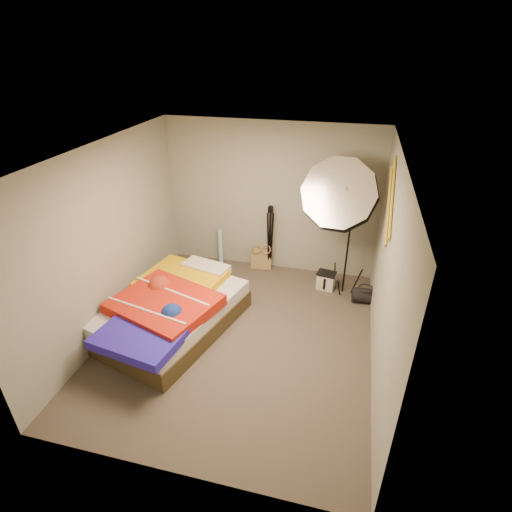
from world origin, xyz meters
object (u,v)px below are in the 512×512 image
(wrapping_roll, at_px, (221,248))
(photo_umbrella, at_px, (339,195))
(tote_bag, at_px, (261,259))
(bed, at_px, (171,310))
(duffel_bag, at_px, (365,295))
(camera_tripod, at_px, (270,234))
(camera_case, at_px, (326,281))

(wrapping_roll, bearing_deg, photo_umbrella, -13.48)
(tote_bag, xyz_separation_m, bed, (-0.83, -1.90, 0.11))
(duffel_bag, bearing_deg, wrapping_roll, 162.27)
(camera_tripod, bearing_deg, bed, -117.53)
(duffel_bag, height_order, photo_umbrella, photo_umbrella)
(camera_tripod, bearing_deg, duffel_bag, -20.51)
(bed, bearing_deg, camera_tripod, 62.47)
(duffel_bag, height_order, bed, bed)
(camera_case, bearing_deg, photo_umbrella, -51.61)
(tote_bag, bearing_deg, photo_umbrella, -26.70)
(wrapping_roll, height_order, bed, wrapping_roll)
(duffel_bag, bearing_deg, camera_case, 153.86)
(wrapping_roll, relative_size, bed, 0.28)
(camera_case, distance_m, camera_tripod, 1.20)
(camera_case, bearing_deg, wrapping_roll, -179.95)
(photo_umbrella, bearing_deg, wrapping_roll, 166.52)
(tote_bag, xyz_separation_m, duffel_bag, (1.77, -0.62, -0.06))
(camera_case, distance_m, bed, 2.51)
(camera_case, xyz_separation_m, bed, (-1.99, -1.51, 0.16))
(wrapping_roll, distance_m, photo_umbrella, 2.40)
(wrapping_roll, bearing_deg, bed, -93.20)
(camera_case, height_order, bed, bed)
(photo_umbrella, bearing_deg, camera_case, 118.18)
(camera_case, relative_size, bed, 0.11)
(tote_bag, xyz_separation_m, wrapping_roll, (-0.73, -0.05, 0.15))
(bed, xyz_separation_m, camera_tripod, (0.98, 1.88, 0.39))
(wrapping_roll, relative_size, camera_case, 2.46)
(camera_case, xyz_separation_m, duffel_bag, (0.61, -0.24, -0.02))
(wrapping_roll, bearing_deg, camera_case, -10.15)
(camera_case, bearing_deg, bed, -132.53)
(camera_case, relative_size, camera_tripod, 0.23)
(wrapping_roll, distance_m, camera_tripod, 0.94)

